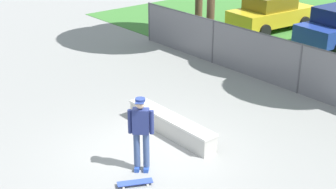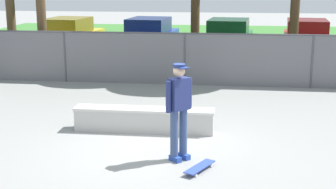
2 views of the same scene
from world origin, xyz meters
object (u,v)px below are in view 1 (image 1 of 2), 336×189
Objects in this scene: concrete_ledge at (171,125)px; skateboard at (135,183)px; car_yellow at (271,12)px; skateboarder at (141,131)px.

concrete_ledge is 3.91× the size of skateboard.
car_yellow is at bearing 117.21° from skateboard.
skateboard is 14.31m from car_yellow.
skateboarder reaches higher than skateboard.
car_yellow is at bearing 116.60° from skateboarder.
concrete_ledge is at bearing -63.89° from car_yellow.
skateboarder is 0.42× the size of car_yellow.
concrete_ledge is at bearing 119.55° from skateboarder.
car_yellow is (-6.10, 12.19, -0.19)m from skateboarder.
concrete_ledge is 11.70m from car_yellow.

